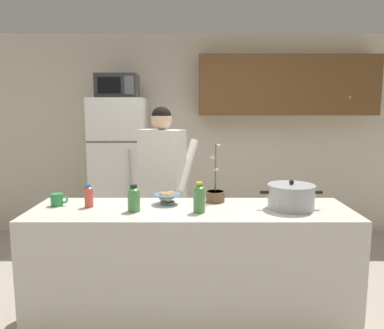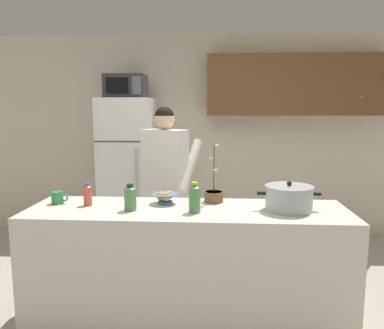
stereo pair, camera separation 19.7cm
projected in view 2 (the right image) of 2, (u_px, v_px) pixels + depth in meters
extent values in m
plane|color=#B2A899|center=(188.00, 323.00, 2.93)|extent=(14.00, 14.00, 0.00)
cube|color=beige|center=(200.00, 136.00, 5.01)|extent=(6.00, 0.12, 2.60)
cube|color=brown|center=(297.00, 85.00, 4.61)|extent=(2.21, 0.34, 0.73)
sphere|color=gold|center=(362.00, 97.00, 4.42)|extent=(0.03, 0.03, 0.03)
cube|color=silver|center=(187.00, 267.00, 2.86)|extent=(2.38, 0.68, 0.92)
cube|color=white|center=(128.00, 171.00, 4.68)|extent=(0.64, 0.64, 1.78)
cube|color=#333333|center=(121.00, 142.00, 4.30)|extent=(0.63, 0.01, 0.01)
cylinder|color=#B2B2B7|center=(137.00, 183.00, 4.33)|extent=(0.02, 0.02, 0.80)
cube|color=#2D2D30|center=(126.00, 86.00, 4.51)|extent=(0.48, 0.36, 0.28)
cube|color=black|center=(117.00, 85.00, 4.33)|extent=(0.26, 0.01, 0.18)
cube|color=#59595B|center=(137.00, 85.00, 4.31)|extent=(0.11, 0.01, 0.21)
cylinder|color=#33384C|center=(172.00, 238.00, 3.67)|extent=(0.11, 0.11, 0.81)
cylinder|color=#33384C|center=(159.00, 235.00, 3.74)|extent=(0.11, 0.11, 0.81)
cube|color=white|center=(165.00, 163.00, 3.60)|extent=(0.47, 0.37, 0.65)
sphere|color=beige|center=(164.00, 119.00, 3.54)|extent=(0.20, 0.20, 0.20)
sphere|color=black|center=(164.00, 116.00, 3.53)|extent=(0.19, 0.19, 0.19)
cylinder|color=white|center=(190.00, 165.00, 3.60)|extent=(0.24, 0.38, 0.50)
cylinder|color=white|center=(154.00, 162.00, 3.81)|extent=(0.24, 0.38, 0.50)
cylinder|color=#ADAFB5|center=(289.00, 199.00, 2.73)|extent=(0.34, 0.34, 0.17)
cylinder|color=#ADAFB5|center=(289.00, 187.00, 2.72)|extent=(0.35, 0.35, 0.02)
sphere|color=black|center=(289.00, 183.00, 2.72)|extent=(0.04, 0.04, 0.04)
cube|color=black|center=(261.00, 193.00, 2.74)|extent=(0.06, 0.02, 0.02)
cube|color=black|center=(317.00, 194.00, 2.71)|extent=(0.06, 0.02, 0.02)
cylinder|color=#2D8C4C|center=(57.00, 198.00, 2.93)|extent=(0.09, 0.09, 0.10)
torus|color=#2D8C4C|center=(65.00, 198.00, 2.93)|extent=(0.06, 0.01, 0.06)
cylinder|color=#4C7299|center=(165.00, 202.00, 2.93)|extent=(0.12, 0.12, 0.02)
cone|color=#4C7299|center=(165.00, 197.00, 2.93)|extent=(0.21, 0.21, 0.06)
sphere|color=tan|center=(161.00, 196.00, 2.91)|extent=(0.07, 0.07, 0.07)
sphere|color=tan|center=(169.00, 195.00, 2.95)|extent=(0.07, 0.07, 0.07)
sphere|color=tan|center=(166.00, 197.00, 2.89)|extent=(0.07, 0.07, 0.07)
cylinder|color=#4C8C4C|center=(195.00, 200.00, 2.67)|extent=(0.08, 0.08, 0.18)
cone|color=#4C8C4C|center=(195.00, 186.00, 2.66)|extent=(0.08, 0.08, 0.03)
cylinder|color=gold|center=(195.00, 183.00, 2.66)|extent=(0.05, 0.05, 0.02)
cylinder|color=#4C8C4C|center=(130.00, 200.00, 2.73)|extent=(0.09, 0.09, 0.16)
cone|color=#4C8C4C|center=(130.00, 187.00, 2.72)|extent=(0.09, 0.09, 0.02)
cylinder|color=#262626|center=(130.00, 185.00, 2.72)|extent=(0.05, 0.05, 0.02)
cylinder|color=#D84C3F|center=(88.00, 196.00, 2.87)|extent=(0.06, 0.06, 0.14)
cone|color=#D84C3F|center=(87.00, 185.00, 2.86)|extent=(0.06, 0.06, 0.02)
cylinder|color=#3372BF|center=(87.00, 184.00, 2.86)|extent=(0.04, 0.04, 0.02)
cylinder|color=brown|center=(214.00, 197.00, 2.98)|extent=(0.15, 0.15, 0.09)
cylinder|color=#38281E|center=(214.00, 192.00, 2.98)|extent=(0.14, 0.13, 0.01)
cylinder|color=#4C7238|center=(214.00, 168.00, 2.95)|extent=(0.01, 0.04, 0.38)
ellipsoid|color=beige|center=(215.00, 170.00, 2.95)|extent=(0.04, 0.03, 0.02)
ellipsoid|color=beige|center=(211.00, 158.00, 2.93)|extent=(0.04, 0.03, 0.02)
ellipsoid|color=beige|center=(217.00, 146.00, 2.93)|extent=(0.04, 0.03, 0.02)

